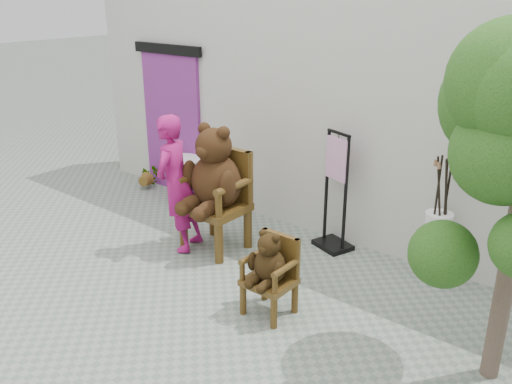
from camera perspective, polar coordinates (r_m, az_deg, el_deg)
ground_plane at (r=5.50m, az=-6.48°, el=-13.88°), size 60.00×60.00×0.00m
back_wall at (r=7.22m, az=10.83°, el=7.45°), size 9.00×1.00×3.00m
doorway at (r=8.71m, az=-8.78°, el=7.54°), size 1.40×0.11×2.33m
chair_big at (r=6.63m, az=-4.33°, el=1.19°), size 0.79×0.84×1.61m
chair_small at (r=5.41m, az=1.51°, el=-7.82°), size 0.47×0.49×0.91m
person at (r=6.72m, az=-8.30°, el=0.82°), size 0.58×0.72×1.70m
cafe_table at (r=8.31m, az=-7.76°, el=1.76°), size 0.60×0.60×0.70m
display_stand at (r=6.80m, az=8.30°, el=-1.34°), size 0.54×0.48×1.51m
stool_bucket at (r=6.28m, az=18.60°, el=-3.59°), size 0.32×0.32×1.45m
potted_plant at (r=9.12m, az=-11.21°, el=1.67°), size 0.45×0.43×0.40m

